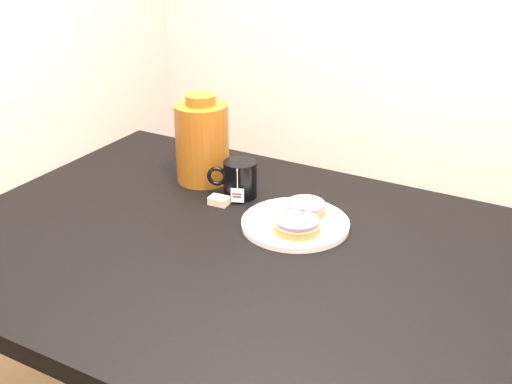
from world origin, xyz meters
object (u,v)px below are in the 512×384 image
Objects in this scene: bagel_back at (306,208)px; table at (273,289)px; bagel_package at (202,141)px; bagel_front at (297,225)px; teabag_pouch at (219,201)px; mug at (239,179)px; plate at (295,223)px.

table is at bearing -86.52° from bagel_back.
bagel_package reaches higher than table.
table is 10.37× the size of bagel_front.
teabag_pouch reaches higher than table.
bagel_back is 0.69× the size of bagel_front.
bagel_back is at bearing 93.48° from table.
bagel_front is (0.01, 0.09, 0.11)m from table.
teabag_pouch is (-0.02, -0.06, -0.04)m from mug.
bagel_front reaches higher than teabag_pouch.
bagel_back is 2.08× the size of teabag_pouch.
bagel_package is at bearing 160.21° from plate.
bagel_package reaches higher than bagel_front.
plate reaches higher than table.
bagel_front is at bearing -12.10° from teabag_pouch.
teabag_pouch is (-0.22, 0.14, 0.09)m from table.
bagel_package is at bearing 137.54° from teabag_pouch.
bagel_back reaches higher than plate.
bagel_back is at bearing -12.18° from bagel_package.
teabag_pouch is 0.20× the size of bagel_package.
mug is at bearing 134.72° from table.
teabag_pouch is (-0.21, -0.03, -0.02)m from bagel_back.
table is 10.99× the size of mug.
bagel_back is 0.21m from teabag_pouch.
bagel_back is at bearing 86.27° from plate.
bagel_package is (-0.32, 0.24, 0.19)m from table.
mug reaches higher than bagel_front.
table is 31.11× the size of teabag_pouch.
mug is at bearing 73.06° from teabag_pouch.
bagel_package is at bearing 156.04° from bagel_front.
bagel_front is 3.00× the size of teabag_pouch.
mug reaches higher than teabag_pouch.
bagel_back is at bearing 102.91° from bagel_front.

